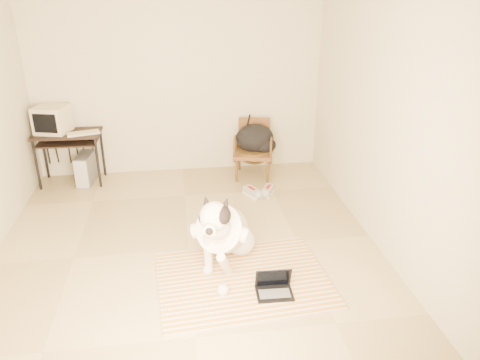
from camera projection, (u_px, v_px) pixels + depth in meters
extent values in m
plane|color=tan|center=(189.00, 249.00, 4.94)|extent=(4.50, 4.50, 0.00)
plane|color=beige|center=(178.00, 78.00, 6.43)|extent=(4.50, 0.00, 4.50)
plane|color=beige|center=(195.00, 260.00, 2.36)|extent=(4.50, 0.00, 4.50)
plane|color=beige|center=(384.00, 119.00, 4.65)|extent=(0.00, 4.50, 4.50)
cube|color=#C17425|center=(256.00, 313.00, 4.00)|extent=(1.61, 0.37, 0.02)
cube|color=#457C31|center=(249.00, 296.00, 4.22)|extent=(1.61, 0.37, 0.02)
cube|color=#7D498E|center=(243.00, 280.00, 4.44)|extent=(1.61, 0.37, 0.02)
cube|color=#EBBB42|center=(238.00, 266.00, 4.65)|extent=(1.61, 0.37, 0.02)
cube|color=beige|center=(233.00, 252.00, 4.87)|extent=(1.61, 0.37, 0.02)
sphere|color=silver|center=(213.00, 238.00, 4.86)|extent=(0.30, 0.30, 0.30)
sphere|color=silver|center=(241.00, 241.00, 4.81)|extent=(0.30, 0.30, 0.30)
ellipsoid|color=silver|center=(227.00, 238.00, 4.81)|extent=(0.37, 0.34, 0.30)
ellipsoid|color=silver|center=(222.00, 230.00, 4.57)|extent=(0.57, 0.77, 0.65)
cylinder|color=white|center=(223.00, 229.00, 4.58)|extent=(0.61, 0.69, 0.59)
sphere|color=silver|center=(217.00, 226.00, 4.34)|extent=(0.25, 0.25, 0.25)
sphere|color=silver|center=(215.00, 216.00, 4.19)|extent=(0.28, 0.28, 0.28)
ellipsoid|color=black|center=(219.00, 215.00, 4.18)|extent=(0.21, 0.24, 0.20)
cylinder|color=silver|center=(211.00, 227.00, 4.10)|extent=(0.16, 0.17, 0.11)
sphere|color=black|center=(209.00, 231.00, 4.03)|extent=(0.07, 0.07, 0.07)
cone|color=black|center=(206.00, 202.00, 4.22)|extent=(0.14, 0.17, 0.17)
cone|color=black|center=(226.00, 204.00, 4.19)|extent=(0.15, 0.15, 0.17)
torus|color=white|center=(217.00, 223.00, 4.30)|extent=(0.27, 0.20, 0.22)
cylinder|color=silver|center=(208.00, 253.00, 4.47)|extent=(0.12, 0.14, 0.41)
cylinder|color=silver|center=(225.00, 265.00, 4.34)|extent=(0.20, 0.38, 0.42)
sphere|color=silver|center=(208.00, 270.00, 4.52)|extent=(0.11, 0.11, 0.11)
sphere|color=silver|center=(223.00, 290.00, 4.22)|extent=(0.11, 0.11, 0.11)
cone|color=black|center=(230.00, 235.00, 5.10)|extent=(0.08, 0.41, 0.10)
cube|color=black|center=(274.00, 294.00, 4.21)|extent=(0.34, 0.24, 0.02)
cube|color=#515154|center=(275.00, 294.00, 4.20)|extent=(0.28, 0.15, 0.00)
cube|color=black|center=(273.00, 278.00, 4.24)|extent=(0.33, 0.09, 0.21)
cube|color=black|center=(273.00, 278.00, 4.23)|extent=(0.29, 0.08, 0.19)
cube|color=black|center=(67.00, 134.00, 6.25)|extent=(0.88, 0.51, 0.03)
cube|color=black|center=(67.00, 143.00, 6.26)|extent=(0.78, 0.41, 0.02)
cylinder|color=black|center=(37.00, 166.00, 6.18)|extent=(0.03, 0.03, 0.69)
cylinder|color=black|center=(45.00, 155.00, 6.55)|extent=(0.03, 0.03, 0.69)
cylinder|color=black|center=(98.00, 163.00, 6.26)|extent=(0.03, 0.03, 0.69)
cylinder|color=black|center=(103.00, 153.00, 6.62)|extent=(0.03, 0.03, 0.69)
cube|color=#BFB396|center=(52.00, 119.00, 6.20)|extent=(0.48, 0.47, 0.36)
cube|color=black|center=(45.00, 123.00, 6.02)|extent=(0.31, 0.10, 0.25)
cube|color=#BFB396|center=(83.00, 133.00, 6.18)|extent=(0.44, 0.26, 0.03)
cube|color=#515154|center=(86.00, 169.00, 6.45)|extent=(0.24, 0.45, 0.41)
cube|color=#AAABAF|center=(81.00, 175.00, 6.25)|extent=(0.17, 0.03, 0.39)
cube|color=brown|center=(253.00, 153.00, 6.60)|extent=(0.62, 0.61, 0.05)
cylinder|color=#38260F|center=(253.00, 151.00, 6.58)|extent=(0.49, 0.49, 0.04)
cube|color=brown|center=(254.00, 131.00, 6.71)|extent=(0.45, 0.13, 0.40)
cylinder|color=#38260F|center=(237.00, 171.00, 6.49)|extent=(0.04, 0.04, 0.32)
cylinder|color=#38260F|center=(239.00, 159.00, 6.89)|extent=(0.04, 0.04, 0.32)
cylinder|color=#38260F|center=(268.00, 172.00, 6.46)|extent=(0.04, 0.04, 0.32)
cylinder|color=#38260F|center=(268.00, 160.00, 6.85)|extent=(0.04, 0.04, 0.32)
ellipsoid|color=black|center=(255.00, 138.00, 6.55)|extent=(0.53, 0.44, 0.40)
ellipsoid|color=black|center=(264.00, 145.00, 6.52)|extent=(0.33, 0.27, 0.23)
cube|color=white|center=(252.00, 195.00, 6.14)|extent=(0.23, 0.31, 0.03)
cube|color=gray|center=(252.00, 192.00, 6.12)|extent=(0.22, 0.30, 0.09)
cube|color=maroon|center=(252.00, 189.00, 6.11)|extent=(0.11, 0.15, 0.02)
cube|color=white|center=(268.00, 193.00, 6.18)|extent=(0.23, 0.30, 0.03)
cube|color=gray|center=(268.00, 190.00, 6.17)|extent=(0.22, 0.29, 0.09)
cube|color=maroon|center=(268.00, 188.00, 6.15)|extent=(0.11, 0.15, 0.02)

